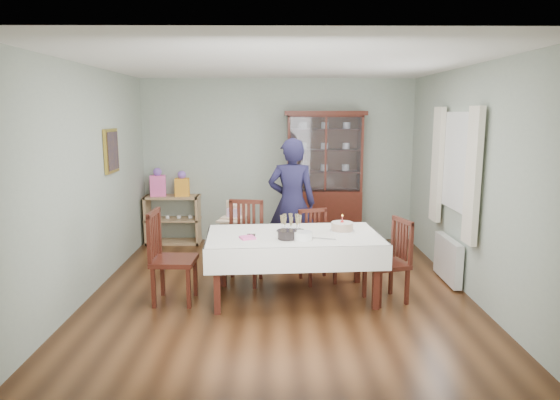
{
  "coord_description": "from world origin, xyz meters",
  "views": [
    {
      "loc": [
        -0.05,
        -5.82,
        2.16
      ],
      "look_at": [
        0.01,
        0.2,
        1.09
      ],
      "focal_mm": 32.0,
      "sensor_mm": 36.0,
      "label": 1
    }
  ],
  "objects_px": {
    "china_cabinet": "(324,176)",
    "gift_bag_orange": "(182,185)",
    "sideboard": "(173,219)",
    "birthday_cake": "(342,227)",
    "chair_far_right": "(317,260)",
    "champagne_tray": "(291,227)",
    "gift_bag_pink": "(158,184)",
    "high_chair": "(234,240)",
    "woman": "(292,203)",
    "dining_table": "(293,265)",
    "chair_far_left": "(243,259)",
    "chair_end_right": "(387,277)",
    "chair_end_left": "(173,275)"
  },
  "relations": [
    {
      "from": "chair_end_left",
      "to": "birthday_cake",
      "type": "height_order",
      "value": "chair_end_left"
    },
    {
      "from": "chair_far_left",
      "to": "birthday_cake",
      "type": "distance_m",
      "value": 1.36
    },
    {
      "from": "sideboard",
      "to": "gift_bag_pink",
      "type": "bearing_deg",
      "value": -174.78
    },
    {
      "from": "chair_far_right",
      "to": "woman",
      "type": "relative_size",
      "value": 0.5
    },
    {
      "from": "chair_far_right",
      "to": "gift_bag_pink",
      "type": "height_order",
      "value": "gift_bag_pink"
    },
    {
      "from": "woman",
      "to": "chair_far_right",
      "type": "bearing_deg",
      "value": 119.04
    },
    {
      "from": "china_cabinet",
      "to": "gift_bag_pink",
      "type": "xyz_separation_m",
      "value": [
        -2.72,
        0.0,
        -0.12
      ]
    },
    {
      "from": "chair_end_left",
      "to": "high_chair",
      "type": "xyz_separation_m",
      "value": [
        0.59,
        1.36,
        0.05
      ]
    },
    {
      "from": "sideboard",
      "to": "gift_bag_pink",
      "type": "height_order",
      "value": "gift_bag_pink"
    },
    {
      "from": "champagne_tray",
      "to": "woman",
      "type": "bearing_deg",
      "value": 87.53
    },
    {
      "from": "chair_far_right",
      "to": "woman",
      "type": "bearing_deg",
      "value": 98.17
    },
    {
      "from": "chair_end_right",
      "to": "gift_bag_pink",
      "type": "distance_m",
      "value": 4.19
    },
    {
      "from": "chair_far_right",
      "to": "champagne_tray",
      "type": "xyz_separation_m",
      "value": [
        -0.36,
        -0.47,
        0.55
      ]
    },
    {
      "from": "dining_table",
      "to": "high_chair",
      "type": "relative_size",
      "value": 2.18
    },
    {
      "from": "gift_bag_pink",
      "to": "champagne_tray",
      "type": "bearing_deg",
      "value": -48.45
    },
    {
      "from": "woman",
      "to": "high_chair",
      "type": "xyz_separation_m",
      "value": [
        -0.81,
        0.03,
        -0.54
      ]
    },
    {
      "from": "dining_table",
      "to": "high_chair",
      "type": "distance_m",
      "value": 1.45
    },
    {
      "from": "chair_far_left",
      "to": "champagne_tray",
      "type": "xyz_separation_m",
      "value": [
        0.59,
        -0.43,
        0.51
      ]
    },
    {
      "from": "sideboard",
      "to": "chair_end_right",
      "type": "xyz_separation_m",
      "value": [
        2.99,
        -2.62,
        -0.12
      ]
    },
    {
      "from": "china_cabinet",
      "to": "gift_bag_orange",
      "type": "bearing_deg",
      "value": 179.96
    },
    {
      "from": "dining_table",
      "to": "chair_far_left",
      "type": "bearing_deg",
      "value": 139.85
    },
    {
      "from": "sideboard",
      "to": "birthday_cake",
      "type": "xyz_separation_m",
      "value": [
        2.49,
        -2.36,
        0.41
      ]
    },
    {
      "from": "woman",
      "to": "champagne_tray",
      "type": "bearing_deg",
      "value": 90.54
    },
    {
      "from": "sideboard",
      "to": "birthday_cake",
      "type": "height_order",
      "value": "birthday_cake"
    },
    {
      "from": "chair_far_left",
      "to": "champagne_tray",
      "type": "distance_m",
      "value": 0.89
    },
    {
      "from": "chair_end_left",
      "to": "champagne_tray",
      "type": "distance_m",
      "value": 1.47
    },
    {
      "from": "dining_table",
      "to": "chair_far_right",
      "type": "bearing_deg",
      "value": 59.75
    },
    {
      "from": "china_cabinet",
      "to": "champagne_tray",
      "type": "xyz_separation_m",
      "value": [
        -0.62,
        -2.37,
        -0.3
      ]
    },
    {
      "from": "birthday_cake",
      "to": "chair_far_left",
      "type": "bearing_deg",
      "value": 161.81
    },
    {
      "from": "sideboard",
      "to": "chair_far_left",
      "type": "height_order",
      "value": "chair_far_left"
    },
    {
      "from": "china_cabinet",
      "to": "champagne_tray",
      "type": "distance_m",
      "value": 2.47
    },
    {
      "from": "sideboard",
      "to": "chair_end_left",
      "type": "xyz_separation_m",
      "value": [
        0.53,
        -2.63,
        -0.08
      ]
    },
    {
      "from": "woman",
      "to": "gift_bag_pink",
      "type": "xyz_separation_m",
      "value": [
        -2.15,
        1.27,
        0.1
      ]
    },
    {
      "from": "china_cabinet",
      "to": "chair_end_right",
      "type": "height_order",
      "value": "china_cabinet"
    },
    {
      "from": "champagne_tray",
      "to": "gift_bag_orange",
      "type": "distance_m",
      "value": 2.93
    },
    {
      "from": "woman",
      "to": "gift_bag_orange",
      "type": "distance_m",
      "value": 2.17
    },
    {
      "from": "chair_far_right",
      "to": "chair_end_right",
      "type": "distance_m",
      "value": 1.02
    },
    {
      "from": "sideboard",
      "to": "gift_bag_orange",
      "type": "relative_size",
      "value": 2.17
    },
    {
      "from": "woman",
      "to": "high_chair",
      "type": "height_order",
      "value": "woman"
    },
    {
      "from": "chair_far_left",
      "to": "high_chair",
      "type": "distance_m",
      "value": 0.72
    },
    {
      "from": "sideboard",
      "to": "high_chair",
      "type": "height_order",
      "value": "high_chair"
    },
    {
      "from": "gift_bag_orange",
      "to": "champagne_tray",
      "type": "bearing_deg",
      "value": -54.25
    },
    {
      "from": "chair_end_right",
      "to": "gift_bag_pink",
      "type": "bearing_deg",
      "value": -146.83
    },
    {
      "from": "china_cabinet",
      "to": "gift_bag_orange",
      "type": "relative_size",
      "value": 5.25
    },
    {
      "from": "sideboard",
      "to": "chair_end_right",
      "type": "distance_m",
      "value": 3.98
    },
    {
      "from": "birthday_cake",
      "to": "dining_table",
      "type": "bearing_deg",
      "value": -167.59
    },
    {
      "from": "chair_far_right",
      "to": "high_chair",
      "type": "height_order",
      "value": "high_chair"
    },
    {
      "from": "high_chair",
      "to": "woman",
      "type": "bearing_deg",
      "value": 15.52
    },
    {
      "from": "sideboard",
      "to": "champagne_tray",
      "type": "bearing_deg",
      "value": -51.78
    },
    {
      "from": "chair_far_left",
      "to": "birthday_cake",
      "type": "bearing_deg",
      "value": -8.47
    }
  ]
}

